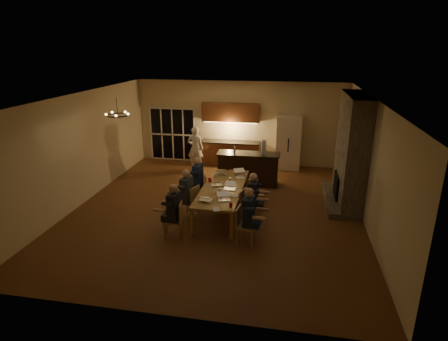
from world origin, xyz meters
TOP-DOWN VIEW (x-y plane):
  - floor at (0.00, 0.00)m, footprint 9.00×9.00m
  - back_wall at (0.00, 4.52)m, footprint 8.00×0.04m
  - left_wall at (-4.02, 0.00)m, footprint 0.04×9.00m
  - right_wall at (4.02, 0.00)m, footprint 0.04×9.00m
  - ceiling at (0.00, 0.00)m, footprint 8.00×9.00m
  - french_doors at (-2.70, 4.47)m, footprint 1.86×0.08m
  - fireplace at (3.70, 1.20)m, footprint 0.58×2.50m
  - kitchenette at (-0.30, 4.20)m, footprint 2.24×0.68m
  - refrigerator at (1.90, 4.15)m, footprint 0.90×0.68m
  - dining_table at (0.20, -0.14)m, footprint 1.10×3.05m
  - bar_island at (0.63, 2.20)m, footprint 2.08×0.71m
  - chair_left_near at (-0.73, -1.77)m, footprint 0.51×0.51m
  - chair_left_mid at (-0.66, -0.58)m, footprint 0.56×0.56m
  - chair_left_far at (-0.61, 0.38)m, footprint 0.54×0.54m
  - chair_right_near at (1.06, -1.73)m, footprint 0.49×0.49m
  - chair_right_mid at (1.01, -0.67)m, footprint 0.55×0.55m
  - chair_right_far at (1.10, 0.39)m, footprint 0.46×0.46m
  - person_left_near at (-0.68, -1.76)m, footprint 0.66×0.66m
  - person_right_near at (1.11, -1.70)m, footprint 0.65×0.65m
  - person_left_mid at (-0.68, -0.66)m, footprint 0.69×0.69m
  - person_right_mid at (1.09, -0.63)m, footprint 0.63×0.63m
  - person_left_far at (-0.67, 0.50)m, footprint 0.64×0.64m
  - standing_person at (-1.48, 3.37)m, footprint 0.61×0.40m
  - chandelier at (-2.47, -0.64)m, footprint 0.60×0.60m
  - laptop_a at (-0.05, -1.13)m, footprint 0.37×0.34m
  - laptop_b at (0.40, -1.03)m, footprint 0.40×0.37m
  - laptop_c at (0.01, -0.02)m, footprint 0.40×0.38m
  - laptop_d at (0.42, -0.27)m, footprint 0.36×0.32m
  - laptop_e at (-0.02, 0.97)m, footprint 0.34×0.30m
  - laptop_f at (0.54, 0.91)m, footprint 0.41×0.39m
  - mug_front at (0.19, -0.53)m, footprint 0.07×0.07m
  - mug_mid at (0.32, 0.36)m, footprint 0.08×0.08m
  - mug_back at (-0.17, 0.59)m, footprint 0.07×0.07m
  - redcup_near at (0.64, -1.42)m, footprint 0.08×0.08m
  - redcup_mid at (-0.24, 0.21)m, footprint 0.09×0.09m
  - can_silver at (0.30, -0.80)m, footprint 0.07×0.07m
  - can_cola at (0.08, 1.33)m, footprint 0.07×0.07m
  - plate_near at (0.61, -0.71)m, footprint 0.22×0.22m
  - plate_left at (-0.08, -1.04)m, footprint 0.24×0.24m
  - plate_far at (0.58, 0.67)m, footprint 0.26×0.26m
  - notepad at (0.33, -1.63)m, footprint 0.22×0.27m
  - bar_bottle at (0.17, 2.14)m, footprint 0.07×0.07m
  - bar_blender at (1.12, 2.25)m, footprint 0.16×0.16m

SIDE VIEW (x-z plane):
  - floor at x=0.00m, z-range 0.00..0.00m
  - dining_table at x=0.20m, z-range 0.00..0.75m
  - chair_left_near at x=-0.73m, z-range 0.00..0.89m
  - chair_left_mid at x=-0.66m, z-range 0.00..0.89m
  - chair_left_far at x=-0.61m, z-range 0.00..0.89m
  - chair_right_near at x=1.06m, z-range 0.00..0.89m
  - chair_right_mid at x=1.01m, z-range 0.00..0.89m
  - chair_right_far at x=1.10m, z-range 0.00..0.89m
  - bar_island at x=0.63m, z-range 0.00..1.08m
  - person_left_near at x=-0.68m, z-range 0.00..1.38m
  - person_right_near at x=1.11m, z-range 0.00..1.38m
  - person_left_mid at x=-0.68m, z-range 0.00..1.38m
  - person_right_mid at x=1.09m, z-range 0.00..1.38m
  - person_left_far at x=-0.67m, z-range 0.00..1.38m
  - notepad at x=0.33m, z-range 0.75..0.76m
  - plate_near at x=0.61m, z-range 0.75..0.77m
  - plate_left at x=-0.08m, z-range 0.75..0.77m
  - plate_far at x=0.58m, z-range 0.75..0.77m
  - mug_front at x=0.19m, z-range 0.75..0.85m
  - mug_mid at x=0.32m, z-range 0.75..0.85m
  - mug_back at x=-0.17m, z-range 0.75..0.85m
  - redcup_near at x=0.64m, z-range 0.75..0.87m
  - redcup_mid at x=-0.24m, z-range 0.75..0.87m
  - can_silver at x=0.30m, z-range 0.75..0.87m
  - can_cola at x=0.08m, z-range 0.75..0.87m
  - standing_person at x=-1.48m, z-range 0.00..1.65m
  - laptop_a at x=-0.05m, z-range 0.75..0.98m
  - laptop_b at x=0.40m, z-range 0.75..0.98m
  - laptop_c at x=0.01m, z-range 0.75..0.98m
  - laptop_d at x=0.42m, z-range 0.75..0.98m
  - laptop_e at x=-0.02m, z-range 0.75..0.98m
  - laptop_f at x=0.54m, z-range 0.75..0.98m
  - refrigerator at x=1.90m, z-range 0.00..2.00m
  - french_doors at x=-2.70m, z-range 0.00..2.10m
  - kitchenette at x=-0.30m, z-range 0.00..2.40m
  - bar_bottle at x=0.17m, z-range 1.08..1.32m
  - bar_blender at x=1.12m, z-range 1.08..1.54m
  - back_wall at x=0.00m, z-range 0.00..3.20m
  - left_wall at x=-4.02m, z-range 0.00..3.20m
  - right_wall at x=4.02m, z-range 0.00..3.20m
  - fireplace at x=3.70m, z-range 0.00..3.20m
  - chandelier at x=-2.47m, z-range 2.73..2.77m
  - ceiling at x=0.00m, z-range 3.20..3.24m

